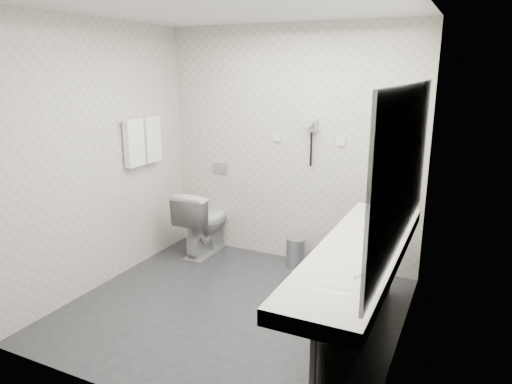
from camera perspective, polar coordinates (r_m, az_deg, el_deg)
The scene contains 30 objects.
floor at distance 4.25m, azimuth -2.78°, elevation -14.05°, with size 2.80×2.80×0.00m, color #26272C.
ceiling at distance 3.75m, azimuth -3.29°, elevation 21.65°, with size 2.80×2.80×0.00m, color silver.
wall_back at distance 4.97m, azimuth 4.19°, elevation 5.50°, with size 2.80×2.80×0.00m, color beige.
wall_front at distance 2.78m, azimuth -15.93°, elevation -2.60°, with size 2.80×2.80×0.00m, color beige.
wall_left at distance 4.63m, azimuth -18.45°, elevation 4.09°, with size 2.60×2.60×0.00m, color beige.
wall_right at distance 3.39m, azimuth 18.29°, elevation 0.34°, with size 2.60×2.60×0.00m, color beige.
vanity_counter at distance 3.38m, azimuth 12.55°, elevation -7.32°, with size 0.55×2.20×0.10m, color silver.
vanity_panel at distance 3.56m, azimuth 12.56°, elevation -13.74°, with size 0.03×2.15×0.75m, color gray.
vanity_post_far at distance 4.48m, azimuth 16.05°, elevation -7.78°, with size 0.06×0.06×0.75m, color silver.
mirror at distance 3.15m, azimuth 17.81°, elevation 3.07°, with size 0.02×2.20×1.05m, color #B2BCC6.
basin_near at distance 2.79m, azimuth 9.43°, elevation -11.33°, with size 0.40×0.31×0.05m, color silver.
basin_far at distance 3.97m, azimuth 14.76°, elevation -3.56°, with size 0.40×0.31×0.05m, color silver.
faucet_near at distance 2.71m, azimuth 13.53°, elevation -10.25°, with size 0.04×0.04×0.15m, color silver.
faucet_far at distance 3.91m, azimuth 17.64°, elevation -2.65°, with size 0.04×0.04×0.15m, color silver.
soap_bottle_a at distance 3.35m, azimuth 14.03°, elevation -5.78°, with size 0.04×0.04×0.10m, color white.
soap_bottle_c at distance 3.23m, azimuth 15.00°, elevation -6.62°, with size 0.04×0.04×0.10m, color white.
glass_left at distance 3.54m, azimuth 14.89°, elevation -4.60°, with size 0.06×0.06×0.11m, color silver.
glass_right at distance 3.66m, azimuth 17.04°, elevation -4.26°, with size 0.05×0.05×0.10m, color silver.
toilet at distance 5.33m, azimuth -6.42°, elevation -3.64°, with size 0.42×0.73×0.74m, color silver.
flush_plate at distance 5.38m, azimuth -4.40°, elevation 2.96°, with size 0.18×0.02×0.12m, color #B2B5BA.
pedal_bin at distance 5.02m, azimuth 4.97°, elevation -7.43°, with size 0.22×0.22×0.31m, color #B2B5BA.
bin_lid at distance 4.97m, azimuth 5.01°, elevation -5.71°, with size 0.22×0.22×0.01m, color #B2B5BA.
towel_rail at distance 4.97m, azimuth -13.91°, elevation 8.60°, with size 0.02×0.02×0.62m, color silver.
towel_near at distance 4.88m, azimuth -14.70°, elevation 5.83°, with size 0.07×0.24×0.48m, color white.
towel_far at distance 5.09m, azimuth -12.67°, elevation 6.32°, with size 0.07×0.24×0.48m, color white.
dryer_cradle at distance 4.82m, azimuth 6.90°, elevation 8.15°, with size 0.10×0.04×0.14m, color #97989D.
dryer_barrel at distance 4.75m, azimuth 6.64°, elevation 8.42°, with size 0.08×0.08×0.14m, color #97989D.
dryer_cord at distance 4.84m, azimuth 6.75°, elevation 5.19°, with size 0.02×0.02×0.35m, color black.
switch_plate_a at distance 5.00m, azimuth 2.55°, elevation 6.74°, with size 0.09×0.02×0.09m, color silver.
switch_plate_b at distance 4.77m, azimuth 10.34°, elevation 6.13°, with size 0.09×0.02×0.09m, color silver.
Camera 1 is at (1.79, -3.27, 2.06)m, focal length 32.68 mm.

